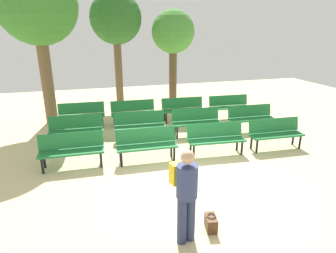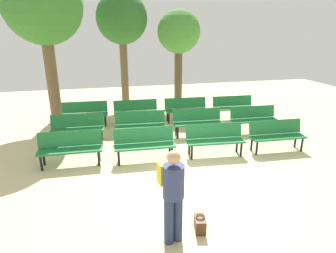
{
  "view_description": "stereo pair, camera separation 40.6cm",
  "coord_description": "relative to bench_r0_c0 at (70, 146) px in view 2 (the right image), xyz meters",
  "views": [
    {
      "loc": [
        -2.29,
        -5.36,
        3.4
      ],
      "look_at": [
        0.0,
        2.62,
        0.55
      ],
      "focal_mm": 30.82,
      "sensor_mm": 36.0,
      "label": 1
    },
    {
      "loc": [
        -1.9,
        -5.46,
        3.4
      ],
      "look_at": [
        0.0,
        2.62,
        0.55
      ],
      "focal_mm": 30.82,
      "sensor_mm": 36.0,
      "label": 2
    }
  ],
  "objects": [
    {
      "name": "bench_r2_c0",
      "position": [
        0.25,
        3.18,
        0.0
      ],
      "size": [
        1.62,
        0.57,
        0.87
      ],
      "rotation": [
        0.0,
        0.0,
        -0.05
      ],
      "color": "#1E7238",
      "rests_on": "ground_plane"
    },
    {
      "name": "bench_r2_c1",
      "position": [
        2.08,
        3.01,
        0.0
      ],
      "size": [
        1.62,
        0.54,
        0.87
      ],
      "rotation": [
        0.0,
        0.0,
        -0.04
      ],
      "color": "#1E7238",
      "rests_on": "ground_plane"
    },
    {
      "name": "bench_r0_c3",
      "position": [
        5.72,
        -0.37,
        0.0
      ],
      "size": [
        1.62,
        0.56,
        0.87
      ],
      "rotation": [
        0.0,
        0.0,
        -0.05
      ],
      "color": "#1E7238",
      "rests_on": "ground_plane"
    },
    {
      "name": "tree_1",
      "position": [
        1.99,
        6.22,
        3.22
      ],
      "size": [
        2.23,
        2.23,
        4.91
      ],
      "color": "brown",
      "rests_on": "ground_plane"
    },
    {
      "name": "tree_0",
      "position": [
        -0.84,
        4.05,
        3.56
      ],
      "size": [
        2.69,
        2.69,
        5.48
      ],
      "color": "brown",
      "rests_on": "ground_plane"
    },
    {
      "name": "bench_r0_c2",
      "position": [
        3.86,
        -0.27,
        0.0
      ],
      "size": [
        1.64,
        0.62,
        0.87
      ],
      "rotation": [
        0.0,
        0.0,
        -0.09
      ],
      "color": "#1E7238",
      "rests_on": "ground_plane"
    },
    {
      "name": "handbag",
      "position": [
        2.4,
        -3.25,
        -0.37
      ],
      "size": [
        0.24,
        0.35,
        0.29
      ],
      "color": "#4C2D19",
      "rests_on": "ground_plane"
    },
    {
      "name": "tree_2",
      "position": [
        4.42,
        5.7,
        2.64
      ],
      "size": [
        1.91,
        1.91,
        4.19
      ],
      "color": "brown",
      "rests_on": "ground_plane"
    },
    {
      "name": "bench_r0_c0",
      "position": [
        0.0,
        0.0,
        0.0
      ],
      "size": [
        1.62,
        0.54,
        0.87
      ],
      "rotation": [
        0.0,
        0.0,
        -0.03
      ],
      "color": "#1E7238",
      "rests_on": "ground_plane"
    },
    {
      "name": "bench_r1_c1",
      "position": [
        2.03,
        1.46,
        0.0
      ],
      "size": [
        1.63,
        0.6,
        0.87
      ],
      "rotation": [
        0.0,
        0.0,
        -0.07
      ],
      "color": "#1E7238",
      "rests_on": "ground_plane"
    },
    {
      "name": "bench_r2_c2",
      "position": [
        3.97,
        2.92,
        0.0
      ],
      "size": [
        1.63,
        0.57,
        0.87
      ],
      "rotation": [
        0.0,
        0.0,
        -0.06
      ],
      "color": "#1E7238",
      "rests_on": "ground_plane"
    },
    {
      "name": "ground_plane",
      "position": [
        2.78,
        -1.78,
        -0.5
      ],
      "size": [
        24.0,
        24.0,
        0.0
      ],
      "primitive_type": "plane",
      "color": "beige"
    },
    {
      "name": "bench_r2_c3",
      "position": [
        5.87,
        2.8,
        0.0
      ],
      "size": [
        1.62,
        0.55,
        0.87
      ],
      "rotation": [
        0.0,
        0.0,
        -0.05
      ],
      "color": "#1E7238",
      "rests_on": "ground_plane"
    },
    {
      "name": "bench_r0_c1",
      "position": [
        1.9,
        -0.16,
        0.0
      ],
      "size": [
        1.62,
        0.55,
        0.87
      ],
      "rotation": [
        0.0,
        0.0,
        -0.04
      ],
      "color": "#1E7238",
      "rests_on": "ground_plane"
    },
    {
      "name": "visitor_with_backpack",
      "position": [
        1.87,
        -3.36,
        0.43
      ],
      "size": [
        0.41,
        0.57,
        1.65
      ],
      "rotation": [
        0.0,
        0.0,
        3.35
      ],
      "color": "navy",
      "rests_on": "ground_plane"
    },
    {
      "name": "bench_r1_c3",
      "position": [
        5.87,
        1.2,
        0.0
      ],
      "size": [
        1.62,
        0.54,
        0.87
      ],
      "rotation": [
        0.0,
        0.0,
        -0.04
      ],
      "color": "#1E7238",
      "rests_on": "ground_plane"
    },
    {
      "name": "bench_r1_c0",
      "position": [
        0.09,
        1.57,
        0.0
      ],
      "size": [
        1.62,
        0.56,
        0.87
      ],
      "rotation": [
        0.0,
        0.0,
        -0.05
      ],
      "color": "#1E7238",
      "rests_on": "ground_plane"
    },
    {
      "name": "bench_r1_c2",
      "position": [
        3.9,
        1.33,
        0.0
      ],
      "size": [
        1.63,
        0.6,
        0.87
      ],
      "rotation": [
        0.0,
        0.0,
        -0.07
      ],
      "color": "#1E7238",
      "rests_on": "ground_plane"
    }
  ]
}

